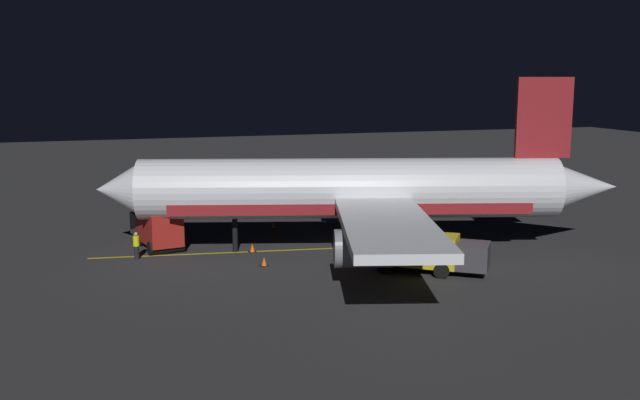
{
  "coord_description": "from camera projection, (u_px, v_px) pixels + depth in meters",
  "views": [
    {
      "loc": [
        -43.71,
        16.22,
        11.49
      ],
      "look_at": [
        0.0,
        2.0,
        3.5
      ],
      "focal_mm": 40.74,
      "sensor_mm": 36.0,
      "label": 1
    }
  ],
  "objects": [
    {
      "name": "ground_plane",
      "position": [
        349.0,
        252.0,
        47.89
      ],
      "size": [
        180.0,
        180.0,
        0.2
      ],
      "primitive_type": "cube",
      "color": "#2E2E30"
    },
    {
      "name": "traffic_cone_under_wing",
      "position": [
        252.0,
        248.0,
        47.42
      ],
      "size": [
        0.5,
        0.5,
        0.55
      ],
      "color": "#EA590F",
      "rests_on": "ground_plane"
    },
    {
      "name": "traffic_cone_near_right",
      "position": [
        264.0,
        262.0,
        44.01
      ],
      "size": [
        0.5,
        0.5,
        0.55
      ],
      "color": "#EA590F",
      "rests_on": "ground_plane"
    },
    {
      "name": "apron_guide_stripe",
      "position": [
        285.0,
        250.0,
        47.94
      ],
      "size": [
        3.76,
        24.91,
        0.01
      ],
      "primitive_type": "cube",
      "rotation": [
        0.0,
        0.0,
        -0.14
      ],
      "color": "gold",
      "rests_on": "ground_plane"
    },
    {
      "name": "airliner",
      "position": [
        358.0,
        191.0,
        47.21
      ],
      "size": [
        32.64,
        33.67,
        11.31
      ],
      "color": "silver",
      "rests_on": "ground_plane"
    },
    {
      "name": "baggage_truck",
      "position": [
        157.0,
        228.0,
        48.65
      ],
      "size": [
        6.22,
        3.16,
        2.59
      ],
      "color": "maroon",
      "rests_on": "ground_plane"
    },
    {
      "name": "catering_truck",
      "position": [
        427.0,
        252.0,
        42.41
      ],
      "size": [
        5.55,
        6.52,
        2.26
      ],
      "color": "gold",
      "rests_on": "ground_plane"
    },
    {
      "name": "traffic_cone_near_left",
      "position": [
        273.0,
        225.0,
        54.8
      ],
      "size": [
        0.5,
        0.5,
        0.55
      ],
      "color": "#EA590F",
      "rests_on": "ground_plane"
    },
    {
      "name": "ground_crew_worker",
      "position": [
        136.0,
        245.0,
        45.5
      ],
      "size": [
        0.4,
        0.4,
        1.74
      ],
      "color": "black",
      "rests_on": "ground_plane"
    }
  ]
}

